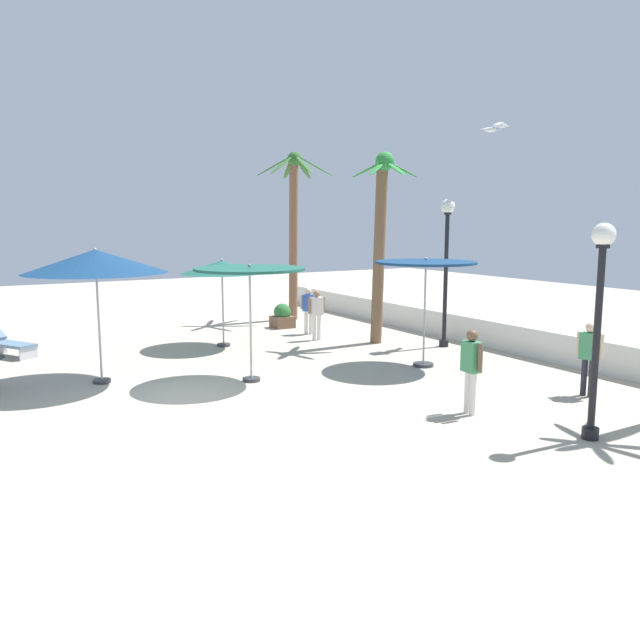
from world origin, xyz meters
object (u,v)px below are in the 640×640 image
Objects in this scene: palm_tree_1 at (294,219)px; lounge_chair_1 at (7,342)px; palm_tree_0 at (381,231)px; guest_0 at (589,352)px; patio_umbrella_1 at (250,274)px; seagull_1 at (501,125)px; seagull_0 at (491,130)px; planter at (282,317)px; lamp_post_0 at (599,305)px; guest_2 at (317,310)px; patio_umbrella_3 at (222,268)px; patio_umbrella_2 at (426,269)px; lamp_post_1 at (446,251)px; guest_3 at (471,363)px; patio_umbrella_0 at (96,262)px; guest_1 at (308,307)px.

palm_tree_1 is 10.66m from lounge_chair_1.
palm_tree_0 is 3.59× the size of guest_0.
seagull_1 reaches higher than patio_umbrella_1.
seagull_0 is 9.08m from planter.
palm_tree_1 is 14.54m from lamp_post_0.
planter is (-4.13, -1.19, -3.00)m from palm_tree_0.
guest_2 is 1.47× the size of seagull_0.
patio_umbrella_3 is at bearing -113.71° from seagull_1.
lamp_post_1 reaches higher than patio_umbrella_2.
guest_0 is (8.99, 4.63, -1.39)m from patio_umbrella_3.
guest_0 is (12.55, 0.36, -2.82)m from palm_tree_1.
patio_umbrella_3 is 8.85m from seagull_0.
lamp_post_0 is at bearing -32.89° from seagull_0.
guest_3 is at bearing -9.13° from guest_2.
guest_3 is at bearing -27.06° from patio_umbrella_2.
lamp_post_0 is 2.33× the size of guest_2.
lounge_chair_1 is at bearing -87.03° from planter.
patio_umbrella_3 reaches higher than lounge_chair_1.
seagull_1 is (0.68, 11.61, 3.71)m from patio_umbrella_0.
patio_umbrella_3 is 0.71× the size of lamp_post_0.
patio_umbrella_1 is at bearing -41.24° from guest_1.
lamp_post_1 reaches higher than guest_1.
seagull_0 is at bearing 65.16° from palm_tree_0.
patio_umbrella_1 reaches higher than guest_3.
lounge_chair_1 is at bearing -97.37° from guest_1.
palm_tree_0 is at bearing 69.62° from lounge_chair_1.
lamp_post_0 reaches higher than lounge_chair_1.
seagull_1 is (3.33, 7.59, 4.14)m from patio_umbrella_3.
guest_1 is at bearing -157.74° from palm_tree_0.
seagull_1 is at bearing 68.27° from palm_tree_0.
lamp_post_0 is at bearing -23.73° from lamp_post_1.
lamp_post_1 is (6.88, 1.37, -0.95)m from palm_tree_1.
lamp_post_1 is (-0.93, 6.63, 0.33)m from patio_umbrella_1.
seagull_0 is (3.89, 3.96, 5.42)m from guest_1.
guest_3 is (-2.08, -0.78, -1.31)m from lamp_post_0.
patio_umbrella_0 is 8.86m from planter.
palm_tree_1 is at bearing 145.98° from patio_umbrella_1.
palm_tree_0 is at bearing -111.73° from seagull_1.
patio_umbrella_2 is 1.76× the size of guest_0.
seagull_0 is 0.98× the size of seagull_1.
lamp_post_0 is at bearing 38.16° from patio_umbrella_0.
patio_umbrella_1 is 9.50m from palm_tree_1.
patio_umbrella_3 reaches higher than guest_1.
lamp_post_0 is 11.43m from guest_1.
lamp_post_1 is 2.83× the size of guest_1.
palm_tree_0 is 9.04m from lamp_post_0.
guest_1 reaches higher than lounge_chair_1.
seagull_1 reaches higher than guest_1.
lounge_chair_1 is at bearing -79.31° from palm_tree_1.
patio_umbrella_0 is at bearing -53.18° from palm_tree_1.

